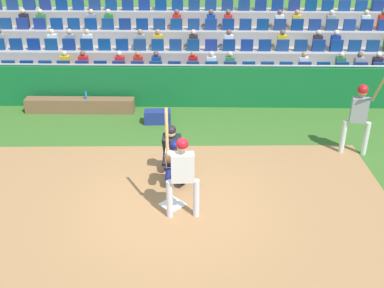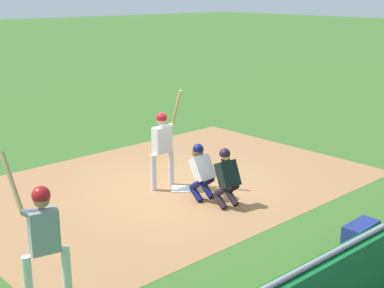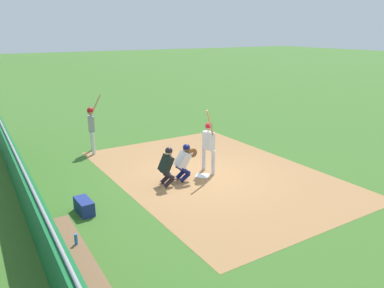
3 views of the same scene
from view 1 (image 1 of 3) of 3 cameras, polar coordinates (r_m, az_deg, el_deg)
name	(u,v)px [view 1 (image 1 of 3)]	position (r m, az deg, el deg)	size (l,w,h in m)	color
ground_plane	(173,205)	(10.12, -2.38, -7.46)	(160.00, 160.00, 0.00)	#3A6726
infield_dirt_patch	(171,219)	(9.71, -2.54, -9.11)	(9.55, 6.52, 0.01)	#A37447
home_plate_marker	(173,204)	(10.11, -2.38, -7.38)	(0.44, 0.44, 0.02)	white
batter_at_plate	(182,169)	(9.17, -1.24, -3.05)	(0.69, 0.45, 2.32)	silver
catcher_crouching	(175,161)	(10.34, -2.12, -2.04)	(0.48, 0.71, 1.26)	#101653
home_plate_umpire	(172,146)	(10.95, -2.47, -0.29)	(0.49, 0.49, 1.29)	black
dugout_wall	(182,86)	(14.82, -1.25, 7.07)	(15.62, 0.24, 1.38)	#12622D
dugout_bench	(80,105)	(14.93, -13.51, 4.63)	(3.36, 0.40, 0.44)	brown
water_bottle_on_bench	(86,95)	(14.72, -12.83, 5.81)	(0.07, 0.07, 0.24)	blue
equipment_duffel_bag	(158,117)	(13.79, -4.24, 3.33)	(0.77, 0.36, 0.39)	navy
on_deck_batter	(360,111)	(12.34, 19.81, 3.77)	(0.70, 0.72, 2.31)	silver
bleacher_stand	(185,49)	(18.35, -0.82, 11.56)	(18.65, 3.82, 2.83)	#9E9793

